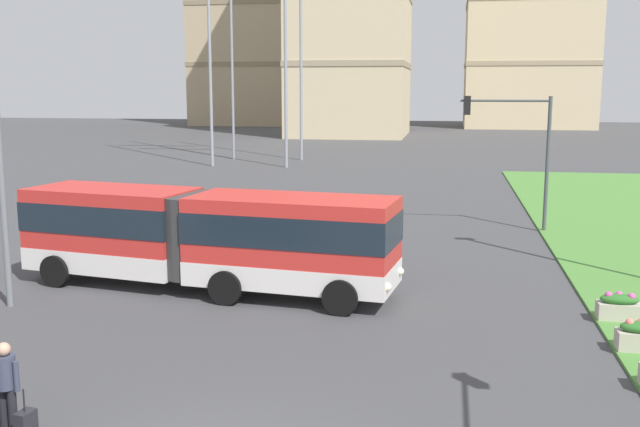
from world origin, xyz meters
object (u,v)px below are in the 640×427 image
(articulated_bus, at_px, (205,237))
(pedestrian_crossing, at_px, (6,383))
(flower_planter_3, at_px, (619,306))
(apartment_tower_west, at_px, (249,10))
(traffic_light_far_right, at_px, (518,139))
(apartment_tower_centre, at_px, (531,5))
(rolling_suitcase, at_px, (26,426))

(articulated_bus, relative_size, pedestrian_crossing, 6.93)
(flower_planter_3, relative_size, apartment_tower_west, 0.03)
(pedestrian_crossing, relative_size, traffic_light_far_right, 0.30)
(traffic_light_far_right, bearing_deg, apartment_tower_west, 111.80)
(flower_planter_3, bearing_deg, articulated_bus, 174.21)
(pedestrian_crossing, height_order, traffic_light_far_right, traffic_light_far_right)
(flower_planter_3, xyz_separation_m, apartment_tower_centre, (7.34, 100.40, 18.25))
(traffic_light_far_right, height_order, apartment_tower_centre, apartment_tower_centre)
(rolling_suitcase, relative_size, apartment_tower_west, 0.03)
(articulated_bus, height_order, apartment_tower_centre, apartment_tower_centre)
(rolling_suitcase, xyz_separation_m, traffic_light_far_right, (10.03, 21.38, 3.68))
(rolling_suitcase, distance_m, apartment_tower_centre, 112.44)
(pedestrian_crossing, distance_m, flower_planter_3, 14.93)
(articulated_bus, bearing_deg, rolling_suitcase, -89.41)
(traffic_light_far_right, bearing_deg, rolling_suitcase, -115.12)
(articulated_bus, xyz_separation_m, pedestrian_crossing, (-0.35, -9.88, -0.65))
(traffic_light_far_right, relative_size, apartment_tower_west, 0.15)
(articulated_bus, height_order, flower_planter_3, articulated_bus)
(rolling_suitcase, bearing_deg, articulated_bus, 90.59)
(rolling_suitcase, relative_size, traffic_light_far_right, 0.17)
(rolling_suitcase, bearing_deg, traffic_light_far_right, 64.88)
(articulated_bus, relative_size, traffic_light_far_right, 2.08)
(traffic_light_far_right, bearing_deg, articulated_bus, -131.88)
(flower_planter_3, xyz_separation_m, apartment_tower_west, (-38.20, 103.88, 18.61))
(apartment_tower_west, bearing_deg, rolling_suitcase, -76.77)
(apartment_tower_centre, bearing_deg, flower_planter_3, -94.18)
(pedestrian_crossing, height_order, flower_planter_3, pedestrian_crossing)
(flower_planter_3, relative_size, traffic_light_far_right, 0.19)
(apartment_tower_west, distance_m, apartment_tower_centre, 45.68)
(articulated_bus, height_order, pedestrian_crossing, articulated_bus)
(pedestrian_crossing, bearing_deg, articulated_bus, 87.99)
(apartment_tower_west, bearing_deg, traffic_light_far_right, -68.20)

